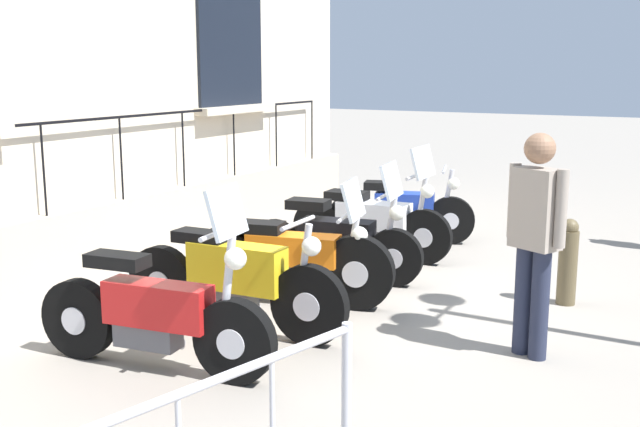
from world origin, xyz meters
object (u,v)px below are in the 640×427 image
at_px(motorcycle_black, 335,241).
at_px(bollard, 568,261).
at_px(motorcycle_orange, 290,260).
at_px(pedestrian_standing, 535,232).
at_px(motorcycle_white, 372,221).
at_px(motorcycle_blue, 402,211).
at_px(motorcycle_red, 156,315).
at_px(motorcycle_yellow, 234,281).

relative_size(motorcycle_black, bollard, 2.34).
height_order(motorcycle_orange, bollard, motorcycle_orange).
bearing_deg(bollard, motorcycle_black, -172.23).
xyz_separation_m(bollard, pedestrian_standing, (0.01, -1.50, 0.58)).
relative_size(motorcycle_white, motorcycle_blue, 1.08).
height_order(motorcycle_black, pedestrian_standing, pedestrian_standing).
bearing_deg(motorcycle_orange, bollard, 27.87).
xyz_separation_m(motorcycle_red, bollard, (2.38, 3.12, -0.01)).
height_order(motorcycle_yellow, motorcycle_orange, motorcycle_orange).
bearing_deg(motorcycle_yellow, motorcycle_blue, 90.83).
height_order(motorcycle_yellow, motorcycle_white, motorcycle_white).
distance_m(motorcycle_black, motorcycle_blue, 2.03).
height_order(motorcycle_black, motorcycle_white, motorcycle_white).
bearing_deg(bollard, motorcycle_red, -127.29).
bearing_deg(motorcycle_blue, bollard, -35.37).
distance_m(motorcycle_blue, bollard, 2.95).
bearing_deg(motorcycle_white, motorcycle_blue, 91.53).
xyz_separation_m(motorcycle_yellow, motorcycle_orange, (0.01, 0.92, -0.02)).
relative_size(motorcycle_red, pedestrian_standing, 1.13).
height_order(motorcycle_red, motorcycle_white, motorcycle_red).
distance_m(motorcycle_black, pedestrian_standing, 2.68).
bearing_deg(motorcycle_black, motorcycle_orange, -90.58).
xyz_separation_m(motorcycle_orange, bollard, (2.34, 1.24, -0.01)).
distance_m(motorcycle_white, motorcycle_blue, 0.98).
height_order(motorcycle_orange, motorcycle_blue, motorcycle_orange).
bearing_deg(motorcycle_black, bollard, 7.77).
bearing_deg(motorcycle_blue, motorcycle_red, -89.63).
bearing_deg(motorcycle_blue, motorcycle_orange, -88.65).
bearing_deg(motorcycle_yellow, bollard, 42.47).
xyz_separation_m(motorcycle_red, pedestrian_standing, (2.38, 1.62, 0.57)).
bearing_deg(motorcycle_yellow, motorcycle_orange, 89.15).
distance_m(motorcycle_red, motorcycle_yellow, 0.97).
height_order(motorcycle_red, motorcycle_blue, motorcycle_red).
distance_m(motorcycle_orange, motorcycle_white, 1.96).
relative_size(motorcycle_yellow, motorcycle_blue, 1.16).
relative_size(motorcycle_yellow, motorcycle_black, 1.10).
bearing_deg(motorcycle_red, motorcycle_orange, 88.84).
height_order(motorcycle_white, bollard, motorcycle_white).
distance_m(motorcycle_white, bollard, 2.49).
relative_size(motorcycle_orange, motorcycle_white, 1.02).
height_order(motorcycle_red, motorcycle_yellow, motorcycle_red).
bearing_deg(pedestrian_standing, motorcycle_blue, 126.94).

